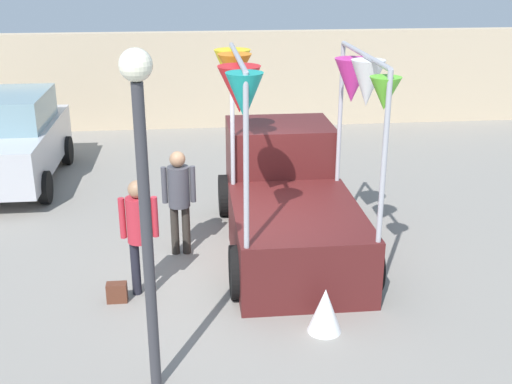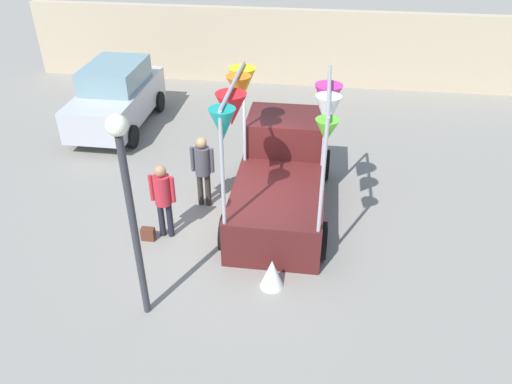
% 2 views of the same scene
% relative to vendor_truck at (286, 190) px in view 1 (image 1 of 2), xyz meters
% --- Properties ---
extents(ground_plane, '(60.00, 60.00, 0.00)m').
position_rel_vendor_truck_xyz_m(ground_plane, '(-0.78, -0.86, -0.95)').
color(ground_plane, gray).
extents(vendor_truck, '(2.48, 4.10, 3.29)m').
position_rel_vendor_truck_xyz_m(vendor_truck, '(0.00, 0.00, 0.00)').
color(vendor_truck, '#4C1919').
rests_on(vendor_truck, ground).
extents(parked_car, '(1.88, 4.00, 1.88)m').
position_rel_vendor_truck_xyz_m(parked_car, '(-5.21, 3.59, -0.00)').
color(parked_car, '#B7B7BC').
rests_on(parked_car, ground).
extents(person_customer, '(0.53, 0.34, 1.70)m').
position_rel_vendor_truck_xyz_m(person_customer, '(-2.27, -1.47, 0.08)').
color(person_customer, black).
rests_on(person_customer, ground).
extents(person_vendor, '(0.53, 0.34, 1.72)m').
position_rel_vendor_truck_xyz_m(person_vendor, '(-1.74, -0.21, 0.09)').
color(person_vendor, '#2D2823').
rests_on(person_vendor, ground).
extents(handbag, '(0.28, 0.16, 0.28)m').
position_rel_vendor_truck_xyz_m(handbag, '(-2.62, -1.67, -0.81)').
color(handbag, '#592D1E').
rests_on(handbag, ground).
extents(street_lamp, '(0.32, 0.32, 3.75)m').
position_rel_vendor_truck_xyz_m(street_lamp, '(-2.00, -3.62, 1.51)').
color(street_lamp, '#333338').
rests_on(street_lamp, ground).
extents(brick_boundary_wall, '(18.00, 0.36, 2.60)m').
position_rel_vendor_truck_xyz_m(brick_boundary_wall, '(-0.78, 7.88, 0.35)').
color(brick_boundary_wall, tan).
rests_on(brick_boundary_wall, ground).
extents(folded_kite_bundle_white, '(0.49, 0.49, 0.60)m').
position_rel_vendor_truck_xyz_m(folded_kite_bundle_white, '(0.10, -2.70, -0.65)').
color(folded_kite_bundle_white, white).
rests_on(folded_kite_bundle_white, ground).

